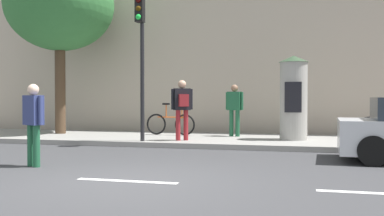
# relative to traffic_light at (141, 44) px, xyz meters

# --- Properties ---
(ground_plane) EXTENTS (80.00, 80.00, 0.00)m
(ground_plane) POSITION_rel_traffic_light_xyz_m (1.74, -5.24, -2.98)
(ground_plane) COLOR #38383A
(sidewalk_curb) EXTENTS (36.00, 4.00, 0.15)m
(sidewalk_curb) POSITION_rel_traffic_light_xyz_m (1.74, 1.76, -2.90)
(sidewalk_curb) COLOR gray
(sidewalk_curb) RESTS_ON ground_plane
(lane_markings) EXTENTS (25.80, 0.16, 0.01)m
(lane_markings) POSITION_rel_traffic_light_xyz_m (1.74, -5.24, -2.97)
(lane_markings) COLOR silver
(lane_markings) RESTS_ON ground_plane
(traffic_light) EXTENTS (0.24, 0.45, 4.19)m
(traffic_light) POSITION_rel_traffic_light_xyz_m (0.00, 0.00, 0.00)
(traffic_light) COLOR black
(traffic_light) RESTS_ON sidewalk_curb
(poster_column) EXTENTS (0.90, 0.90, 2.54)m
(poster_column) POSITION_rel_traffic_light_xyz_m (4.27, 1.65, -1.54)
(poster_column) COLOR #9E9B93
(poster_column) RESTS_ON sidewalk_curb
(street_tree) EXTENTS (3.82, 3.82, 6.20)m
(street_tree) POSITION_rel_traffic_light_xyz_m (-3.85, 2.08, 1.72)
(street_tree) COLOR #4C3826
(street_tree) RESTS_ON sidewalk_curb
(pedestrian_near_pole) EXTENTS (0.56, 0.40, 1.70)m
(pedestrian_near_pole) POSITION_rel_traffic_light_xyz_m (-0.75, -4.19, -1.98)
(pedestrian_near_pole) COLOR #1E5938
(pedestrian_near_pole) RESTS_ON ground_plane
(pedestrian_with_backpack) EXTENTS (0.60, 0.45, 1.70)m
(pedestrian_with_backpack) POSITION_rel_traffic_light_xyz_m (2.35, 2.45, -1.81)
(pedestrian_with_backpack) COLOR #1E5938
(pedestrian_with_backpack) RESTS_ON sidewalk_curb
(pedestrian_in_red_top) EXTENTS (0.58, 0.52, 1.79)m
(pedestrian_in_red_top) POSITION_rel_traffic_light_xyz_m (1.08, 0.59, -1.74)
(pedestrian_in_red_top) COLOR maroon
(pedestrian_in_red_top) RESTS_ON sidewalk_curb
(bicycle_upright) EXTENTS (1.77, 0.20, 1.09)m
(bicycle_upright) POSITION_rel_traffic_light_xyz_m (0.14, 2.42, -2.44)
(bicycle_upright) COLOR black
(bicycle_upright) RESTS_ON sidewalk_curb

